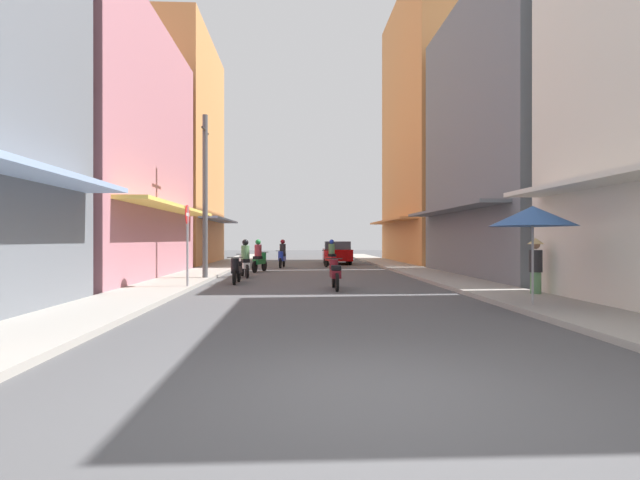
{
  "coord_description": "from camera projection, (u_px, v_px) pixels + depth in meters",
  "views": [
    {
      "loc": [
        -0.76,
        -5.04,
        1.57
      ],
      "look_at": [
        0.4,
        19.03,
        1.55
      ],
      "focal_mm": 27.86,
      "sensor_mm": 36.0,
      "label": 1
    }
  ],
  "objects": [
    {
      "name": "street_sign_no_entry",
      "position": [
        187.0,
        235.0,
        15.42
      ],
      "size": [
        0.07,
        0.6,
        2.65
      ],
      "color": "gray",
      "rests_on": "ground"
    },
    {
      "name": "pedestrian_crossing",
      "position": [
        536.0,
        264.0,
        13.28
      ],
      "size": [
        0.44,
        0.44,
        1.61
      ],
      "color": "#598C59",
      "rests_on": "ground"
    },
    {
      "name": "building_left_mid",
      "position": [
        84.0,
        150.0,
        19.32
      ],
      "size": [
        7.05,
        11.89,
        10.15
      ],
      "color": "#B7727F",
      "rests_on": "ground"
    },
    {
      "name": "motorbike_red",
      "position": [
        330.0,
        255.0,
        27.71
      ],
      "size": [
        0.75,
        1.74,
        1.58
      ],
      "color": "black",
      "rests_on": "ground"
    },
    {
      "name": "utility_pole",
      "position": [
        205.0,
        196.0,
        18.97
      ],
      "size": [
        0.2,
        1.2,
        6.34
      ],
      "color": "#4C4C4F",
      "rests_on": "ground"
    },
    {
      "name": "motorbike_maroon",
      "position": [
        335.0,
        273.0,
        15.61
      ],
      "size": [
        0.55,
        1.81,
        0.96
      ],
      "color": "black",
      "rests_on": "ground"
    },
    {
      "name": "motorbike_white",
      "position": [
        245.0,
        260.0,
        20.61
      ],
      "size": [
        0.68,
        1.77,
        1.58
      ],
      "color": "black",
      "rests_on": "ground"
    },
    {
      "name": "motorbike_green",
      "position": [
        259.0,
        257.0,
        24.06
      ],
      "size": [
        0.72,
        1.75,
        1.58
      ],
      "color": "black",
      "rests_on": "ground"
    },
    {
      "name": "ground_plane",
      "position": [
        312.0,
        273.0,
        23.49
      ],
      "size": [
        98.73,
        98.73,
        0.0
      ],
      "primitive_type": "plane",
      "color": "#4C4C4F"
    },
    {
      "name": "sidewalk_right",
      "position": [
        417.0,
        271.0,
        23.74
      ],
      "size": [
        2.05,
        52.88,
        0.12
      ],
      "primitive_type": "cube",
      "color": "#9E9991",
      "rests_on": "ground"
    },
    {
      "name": "building_left_far",
      "position": [
        164.0,
        153.0,
        31.08
      ],
      "size": [
        7.05,
        10.25,
        14.07
      ],
      "color": "#D88C4C",
      "rests_on": "ground"
    },
    {
      "name": "building_right_mid",
      "position": [
        531.0,
        138.0,
        20.67
      ],
      "size": [
        7.05,
        10.99,
        11.61
      ],
      "color": "slate",
      "rests_on": "ground"
    },
    {
      "name": "motorbike_black",
      "position": [
        237.0,
        269.0,
        17.68
      ],
      "size": [
        0.55,
        1.81,
        0.96
      ],
      "color": "black",
      "rests_on": "ground"
    },
    {
      "name": "parked_car",
      "position": [
        337.0,
        252.0,
        31.89
      ],
      "size": [
        1.89,
        4.15,
        1.45
      ],
      "color": "#8C0000",
      "rests_on": "ground"
    },
    {
      "name": "motorbike_blue",
      "position": [
        282.0,
        255.0,
        27.72
      ],
      "size": [
        0.55,
        1.81,
        1.58
      ],
      "color": "black",
      "rests_on": "ground"
    },
    {
      "name": "sidewalk_left",
      "position": [
        205.0,
        272.0,
        23.25
      ],
      "size": [
        2.05,
        52.88,
        0.12
      ],
      "primitive_type": "cube",
      "color": "#9E9991",
      "rests_on": "ground"
    },
    {
      "name": "building_right_far",
      "position": [
        442.0,
        130.0,
        33.19
      ],
      "size": [
        7.05,
        12.41,
        17.8
      ],
      "color": "#D88C4C",
      "rests_on": "ground"
    },
    {
      "name": "vendor_umbrella",
      "position": [
        533.0,
        216.0,
        11.09
      ],
      "size": [
        1.89,
        1.89,
        2.32
      ],
      "color": "#99999E",
      "rests_on": "ground"
    }
  ]
}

